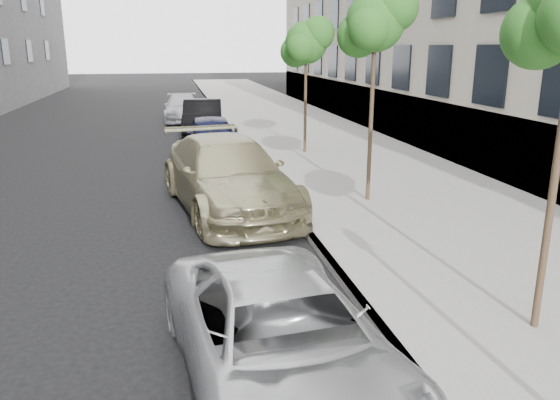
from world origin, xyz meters
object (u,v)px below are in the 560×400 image
object	(u,v)px
tree_mid	(377,22)
sedan_rear	(182,108)
tree_far	(307,43)
sedan_black	(203,118)
sedan_blue	(212,137)
minivan	(281,340)
suv	(228,175)

from	to	relation	value
tree_mid	sedan_rear	size ratio (longest dim) A/B	1.10
tree_mid	tree_far	xyz separation A→B (m)	(0.00, 6.50, -0.41)
sedan_black	tree_far	bearing A→B (deg)	-53.86
sedan_blue	sedan_rear	bearing A→B (deg)	94.97
tree_far	minivan	size ratio (longest dim) A/B	0.99
tree_far	minivan	xyz separation A→B (m)	(-3.64, -13.55, -3.27)
sedan_blue	sedan_black	distance (m)	5.11
suv	sedan_blue	size ratio (longest dim) A/B	1.37
suv	sedan_rear	world-z (taller)	suv
tree_mid	suv	world-z (taller)	tree_mid
tree_far	minivan	distance (m)	14.41
tree_mid	sedan_rear	xyz separation A→B (m)	(-4.07, 17.12, -3.67)
minivan	sedan_black	size ratio (longest dim) A/B	1.00
sedan_blue	sedan_rear	xyz separation A→B (m)	(-0.74, 10.35, -0.07)
minivan	suv	xyz separation A→B (m)	(0.19, 7.31, 0.20)
sedan_blue	tree_far	bearing A→B (deg)	-3.76
sedan_blue	minivan	bearing A→B (deg)	-90.44
sedan_blue	sedan_black	world-z (taller)	sedan_black
suv	sedan_rear	size ratio (longest dim) A/B	1.29
tree_far	suv	distance (m)	7.76
tree_mid	tree_far	distance (m)	6.51
sedan_black	sedan_rear	xyz separation A→B (m)	(-0.74, 5.24, -0.11)
suv	tree_far	bearing A→B (deg)	51.83
minivan	sedan_black	world-z (taller)	sedan_black
suv	sedan_blue	distance (m)	6.51
sedan_blue	sedan_rear	size ratio (longest dim) A/B	0.94
tree_mid	sedan_rear	world-z (taller)	tree_mid
tree_far	suv	bearing A→B (deg)	-119.00
tree_far	minivan	bearing A→B (deg)	-105.04
tree_mid	sedan_blue	distance (m)	8.36
sedan_rear	sedan_blue	bearing A→B (deg)	-84.74
minivan	suv	size ratio (longest dim) A/B	0.80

